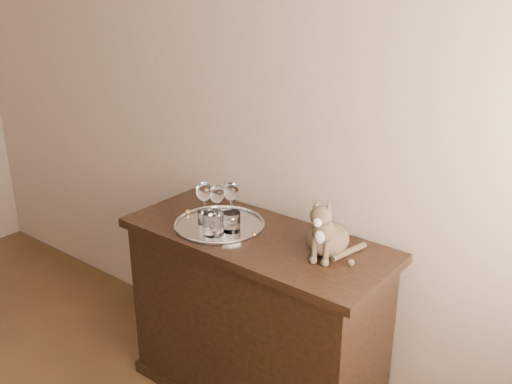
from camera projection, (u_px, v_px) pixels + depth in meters
wall_back at (199, 90)px, 2.82m from camera, size 4.00×0.10×2.70m
sideboard at (256, 320)px, 2.58m from camera, size 1.20×0.50×0.85m
tray at (219, 226)px, 2.51m from camera, size 0.40×0.40×0.01m
wine_glass_b at (231, 201)px, 2.52m from camera, size 0.07×0.07×0.18m
wine_glass_c at (205, 202)px, 2.51m from camera, size 0.07×0.07×0.19m
wine_glass_d at (217, 204)px, 2.50m from camera, size 0.07×0.07×0.18m
tumbler_a at (213, 224)px, 2.40m from camera, size 0.09×0.09×0.10m
tumbler_b at (207, 221)px, 2.43m from camera, size 0.08×0.08×0.09m
tumbler_c at (231, 222)px, 2.43m from camera, size 0.08×0.08×0.09m
cat at (328, 224)px, 2.23m from camera, size 0.30×0.29×0.26m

